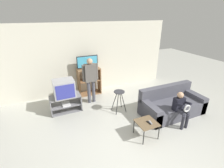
% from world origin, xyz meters
% --- Properties ---
extents(ground_plane, '(18.00, 18.00, 0.00)m').
position_xyz_m(ground_plane, '(0.00, 0.00, 0.00)').
color(ground_plane, '#B7B7AD').
extents(wall_back, '(6.40, 0.06, 2.60)m').
position_xyz_m(wall_back, '(0.00, 3.67, 1.30)').
color(wall_back, silver).
rests_on(wall_back, ground_plane).
extents(tv_stand, '(0.94, 0.47, 0.52)m').
position_xyz_m(tv_stand, '(-1.18, 2.52, 0.26)').
color(tv_stand, slate).
rests_on(tv_stand, ground_plane).
extents(television_main, '(0.62, 0.54, 0.52)m').
position_xyz_m(television_main, '(-1.18, 2.53, 0.78)').
color(television_main, '#9E9EA3').
rests_on(television_main, tv_stand).
extents(media_shelf, '(0.83, 0.41, 1.02)m').
position_xyz_m(media_shelf, '(-0.15, 3.39, 0.52)').
color(media_shelf, '#8E6642').
rests_on(media_shelf, ground_plane).
extents(television_flat, '(0.77, 0.20, 0.47)m').
position_xyz_m(television_flat, '(-0.17, 3.40, 1.24)').
color(television_flat, black).
rests_on(television_flat, media_shelf).
extents(folding_stool, '(0.37, 0.37, 0.69)m').
position_xyz_m(folding_stool, '(0.35, 1.84, 0.54)').
color(folding_stool, black).
rests_on(folding_stool, ground_plane).
extents(snack_table, '(0.49, 0.49, 0.42)m').
position_xyz_m(snack_table, '(0.46, 0.52, 0.37)').
color(snack_table, brown).
rests_on(snack_table, ground_plane).
extents(remote_control_black, '(0.05, 0.15, 0.02)m').
position_xyz_m(remote_control_black, '(0.49, 0.48, 0.43)').
color(remote_control_black, black).
rests_on(remote_control_black, snack_table).
extents(remote_control_white, '(0.06, 0.15, 0.02)m').
position_xyz_m(remote_control_white, '(0.53, 0.47, 0.43)').
color(remote_control_white, gray).
rests_on(remote_control_white, snack_table).
extents(couch, '(1.91, 0.92, 0.81)m').
position_xyz_m(couch, '(1.78, 1.10, 0.27)').
color(couch, '#4C4C56').
rests_on(couch, ground_plane).
extents(person_standing_adult, '(0.53, 0.20, 1.57)m').
position_xyz_m(person_standing_adult, '(-0.28, 2.73, 0.95)').
color(person_standing_adult, '#4C4C56').
rests_on(person_standing_adult, ground_plane).
extents(person_seated_child, '(0.33, 0.43, 0.96)m').
position_xyz_m(person_seated_child, '(1.58, 0.57, 0.57)').
color(person_seated_child, '#2D2D38').
rests_on(person_seated_child, ground_plane).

